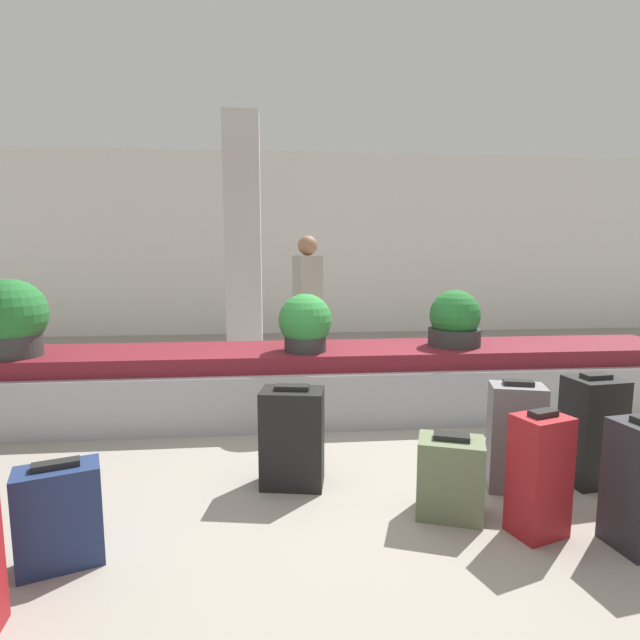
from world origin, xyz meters
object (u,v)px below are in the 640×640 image
at_px(suitcase_3, 592,431).
at_px(potted_plant_2, 305,324).
at_px(traveler_0, 308,293).
at_px(pillar, 243,242).
at_px(suitcase_0, 292,437).
at_px(potted_plant_0, 455,321).
at_px(suitcase_7, 539,475).
at_px(potted_plant_1, 11,319).
at_px(suitcase_2, 515,437).
at_px(suitcase_1, 60,516).
at_px(suitcase_6, 450,477).

distance_m(suitcase_3, potted_plant_2, 2.27).
relative_size(suitcase_3, traveler_0, 0.43).
distance_m(pillar, suitcase_0, 3.86).
bearing_deg(potted_plant_0, pillar, 131.81).
bearing_deg(suitcase_7, traveler_0, 87.11).
bearing_deg(suitcase_3, potted_plant_1, 155.26).
bearing_deg(potted_plant_0, suitcase_7, -98.06).
bearing_deg(suitcase_2, suitcase_1, -152.46).
height_order(suitcase_0, suitcase_7, suitcase_7).
height_order(pillar, suitcase_3, pillar).
bearing_deg(suitcase_2, suitcase_3, 20.16).
relative_size(suitcase_6, potted_plant_1, 0.74).
bearing_deg(pillar, traveler_0, -43.18).
distance_m(suitcase_1, traveler_0, 3.93).
xyz_separation_m(suitcase_6, potted_plant_1, (-3.09, 1.69, 0.71)).
distance_m(pillar, suitcase_3, 4.62).
distance_m(suitcase_6, potted_plant_0, 2.03).
height_order(suitcase_0, suitcase_1, suitcase_0).
height_order(potted_plant_0, potted_plant_1, potted_plant_1).
height_order(suitcase_1, suitcase_6, suitcase_1).
xyz_separation_m(suitcase_1, suitcase_2, (2.49, 0.52, 0.09)).
relative_size(suitcase_2, potted_plant_2, 1.40).
relative_size(suitcase_0, suitcase_6, 1.37).
bearing_deg(suitcase_6, suitcase_0, 171.92).
relative_size(pillar, suitcase_7, 4.77).
height_order(suitcase_3, suitcase_6, suitcase_3).
distance_m(pillar, potted_plant_1, 3.03).
distance_m(suitcase_1, suitcase_6, 2.00).
height_order(suitcase_0, potted_plant_2, potted_plant_2).
bearing_deg(potted_plant_2, suitcase_3, -38.48).
bearing_deg(potted_plant_0, potted_plant_2, -174.85).
bearing_deg(suitcase_7, suitcase_2, 58.88).
bearing_deg(potted_plant_2, potted_plant_0, 5.15).
bearing_deg(potted_plant_1, suitcase_3, -18.51).
xyz_separation_m(suitcase_0, potted_plant_1, (-2.23, 1.23, 0.62)).
distance_m(suitcase_6, potted_plant_2, 1.93).
relative_size(suitcase_2, suitcase_6, 1.47).
distance_m(pillar, suitcase_6, 4.49).
distance_m(suitcase_3, potted_plant_0, 1.62).
bearing_deg(potted_plant_2, potted_plant_1, 179.86).
relative_size(suitcase_2, suitcase_7, 1.04).
distance_m(suitcase_7, potted_plant_0, 2.11).
height_order(potted_plant_0, potted_plant_2, potted_plant_0).
height_order(suitcase_6, traveler_0, traveler_0).
relative_size(pillar, suitcase_1, 6.25).
xyz_separation_m(pillar, suitcase_1, (-0.65, -4.32, -1.36)).
xyz_separation_m(suitcase_6, traveler_0, (-0.55, 3.32, 0.76)).
distance_m(suitcase_1, potted_plant_2, 2.41).
distance_m(potted_plant_2, traveler_0, 1.65).
bearing_deg(potted_plant_1, suitcase_0, -28.91).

